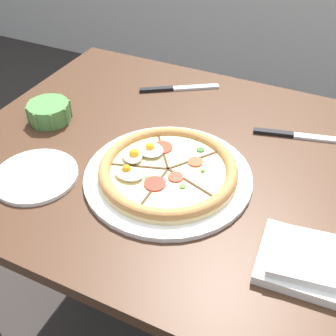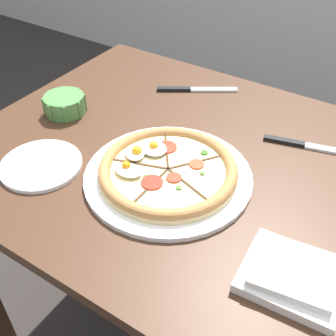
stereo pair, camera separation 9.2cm
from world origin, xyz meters
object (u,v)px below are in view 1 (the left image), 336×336
at_px(knife_main, 178,88).
at_px(knife_spare, 300,136).
at_px(pizza, 167,172).
at_px(ramekin_bowl, 49,111).
at_px(side_saucer, 36,176).
at_px(napkin_folded, 308,261).
at_px(dining_table, 210,198).

bearing_deg(knife_main, knife_spare, -46.13).
bearing_deg(knife_spare, pizza, -143.44).
height_order(ramekin_bowl, side_saucer, ramekin_bowl).
bearing_deg(ramekin_bowl, knife_spare, 18.43).
relative_size(pizza, napkin_folded, 2.08).
bearing_deg(side_saucer, napkin_folded, 1.38).
bearing_deg(dining_table, side_saucer, -147.23).
distance_m(pizza, knife_spare, 0.37).
height_order(dining_table, side_saucer, side_saucer).
height_order(dining_table, napkin_folded, napkin_folded).
relative_size(dining_table, ramekin_bowl, 10.54).
bearing_deg(dining_table, ramekin_bowl, -178.28).
xyz_separation_m(pizza, napkin_folded, (0.33, -0.11, -0.00)).
bearing_deg(side_saucer, knife_main, 76.16).
bearing_deg(pizza, knife_spare, 50.65).
distance_m(pizza, ramekin_bowl, 0.39).
relative_size(ramekin_bowl, knife_spare, 0.49).
distance_m(napkin_folded, side_saucer, 0.60).
relative_size(dining_table, knife_main, 5.89).
xyz_separation_m(napkin_folded, side_saucer, (-0.60, -0.01, -0.01)).
bearing_deg(ramekin_bowl, dining_table, 1.72).
distance_m(ramekin_bowl, knife_spare, 0.65).
distance_m(knife_main, side_saucer, 0.52).
height_order(dining_table, pizza, pizza).
bearing_deg(dining_table, knife_spare, 50.04).
xyz_separation_m(dining_table, side_saucer, (-0.34, -0.22, 0.12)).
height_order(pizza, ramekin_bowl, pizza).
relative_size(ramekin_bowl, knife_main, 0.56).
bearing_deg(knife_spare, ramekin_bowl, -175.66).
relative_size(knife_spare, side_saucer, 1.26).
bearing_deg(knife_main, side_saucer, -136.61).
xyz_separation_m(pizza, knife_main, (-0.14, 0.38, -0.01)).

